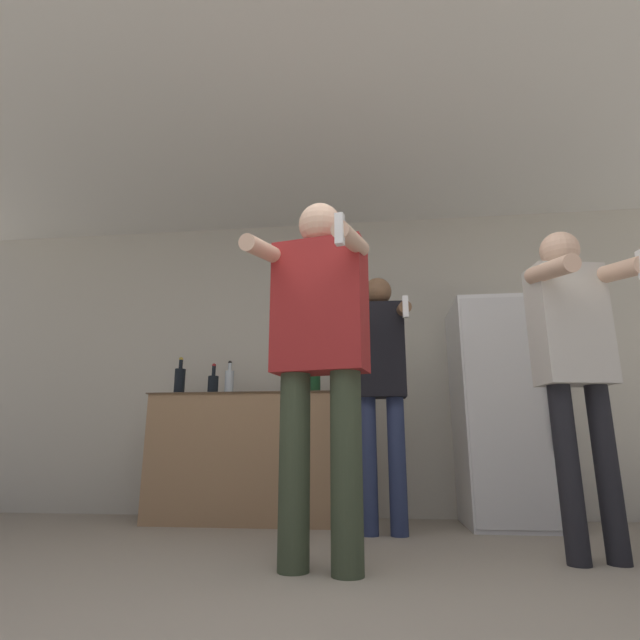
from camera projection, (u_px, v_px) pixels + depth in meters
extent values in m
cube|color=beige|center=(349.00, 360.00, 4.31)|extent=(7.00, 0.06, 2.55)
cube|color=silver|center=(333.00, 124.00, 3.23)|extent=(7.00, 3.37, 0.05)
cube|color=white|center=(503.00, 411.00, 3.70)|extent=(0.67, 0.70, 1.61)
cube|color=silver|center=(516.00, 407.00, 3.35)|extent=(0.64, 0.01, 1.55)
cylinder|color=#99999E|center=(549.00, 394.00, 3.33)|extent=(0.02, 0.02, 0.72)
cube|color=#997551|center=(251.00, 458.00, 3.86)|extent=(1.46, 0.62, 0.93)
cube|color=brown|center=(253.00, 396.00, 3.98)|extent=(1.49, 0.65, 0.01)
cylinder|color=black|center=(180.00, 382.00, 4.00)|extent=(0.09, 0.09, 0.22)
cylinder|color=black|center=(181.00, 364.00, 4.04)|extent=(0.03, 0.03, 0.08)
sphere|color=#B29933|center=(181.00, 359.00, 4.05)|extent=(0.03, 0.03, 0.03)
cylinder|color=#194723|center=(315.00, 381.00, 3.88)|extent=(0.09, 0.09, 0.20)
cylinder|color=#194723|center=(315.00, 364.00, 3.92)|extent=(0.03, 0.03, 0.07)
sphere|color=black|center=(315.00, 360.00, 3.92)|extent=(0.04, 0.04, 0.04)
cylinder|color=black|center=(300.00, 379.00, 3.90)|extent=(0.07, 0.07, 0.23)
cylinder|color=black|center=(300.00, 360.00, 3.94)|extent=(0.03, 0.03, 0.07)
sphere|color=maroon|center=(300.00, 356.00, 3.94)|extent=(0.03, 0.03, 0.03)
cylinder|color=black|center=(213.00, 386.00, 3.97)|extent=(0.08, 0.08, 0.15)
cylinder|color=black|center=(214.00, 371.00, 4.00)|extent=(0.03, 0.03, 0.09)
sphere|color=maroon|center=(214.00, 365.00, 4.01)|extent=(0.03, 0.03, 0.03)
cylinder|color=silver|center=(229.00, 383.00, 3.96)|extent=(0.07, 0.07, 0.19)
cylinder|color=silver|center=(230.00, 367.00, 3.99)|extent=(0.03, 0.03, 0.07)
sphere|color=black|center=(230.00, 363.00, 4.00)|extent=(0.03, 0.03, 0.03)
cylinder|color=#38422D|center=(294.00, 469.00, 2.33)|extent=(0.15, 0.15, 0.89)
cylinder|color=#38422D|center=(346.00, 469.00, 2.26)|extent=(0.15, 0.15, 0.89)
cube|color=maroon|center=(320.00, 307.00, 2.49)|extent=(0.49, 0.29, 0.67)
sphere|color=beige|center=(320.00, 225.00, 2.60)|extent=(0.22, 0.22, 0.22)
cylinder|color=beige|center=(265.00, 251.00, 2.43)|extent=(0.16, 0.42, 0.15)
cylinder|color=beige|center=(351.00, 240.00, 2.30)|extent=(0.16, 0.42, 0.15)
cube|color=white|center=(340.00, 229.00, 2.11)|extent=(0.04, 0.04, 0.14)
cylinder|color=black|center=(568.00, 472.00, 2.45)|extent=(0.11, 0.11, 0.85)
cylinder|color=black|center=(607.00, 471.00, 2.46)|extent=(0.11, 0.11, 0.85)
cube|color=beige|center=(569.00, 325.00, 2.64)|extent=(0.39, 0.26, 0.64)
sphere|color=beige|center=(559.00, 251.00, 2.75)|extent=(0.21, 0.21, 0.21)
cylinder|color=beige|center=(551.00, 270.00, 2.51)|extent=(0.16, 0.40, 0.16)
cylinder|color=beige|center=(616.00, 272.00, 2.53)|extent=(0.16, 0.40, 0.16)
cylinder|color=navy|center=(368.00, 465.00, 3.25)|extent=(0.12, 0.12, 0.87)
cylinder|color=navy|center=(397.00, 465.00, 3.24)|extent=(0.12, 0.12, 0.87)
cube|color=black|center=(379.00, 350.00, 3.44)|extent=(0.35, 0.21, 0.65)
sphere|color=brown|center=(378.00, 292.00, 3.54)|extent=(0.20, 0.20, 0.20)
cylinder|color=brown|center=(355.00, 310.00, 3.36)|extent=(0.09, 0.33, 0.14)
cylinder|color=brown|center=(403.00, 309.00, 3.34)|extent=(0.09, 0.33, 0.14)
cube|color=white|center=(405.00, 307.00, 3.18)|extent=(0.04, 0.04, 0.14)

